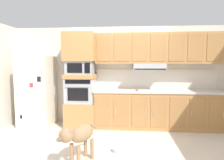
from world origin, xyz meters
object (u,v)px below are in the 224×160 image
refrigerator (37,91)px  dog (79,135)px  built_in_oven (81,90)px  screwdriver (137,90)px  dog_food_bowl (118,150)px  microwave (81,68)px

refrigerator → dog: size_ratio=2.30×
built_in_oven → dog: 1.84m
built_in_oven → screwdriver: 1.40m
dog → dog_food_bowl: (0.59, 0.44, -0.42)m
screwdriver → dog_food_bowl: bearing=-108.7°
built_in_oven → dog_food_bowl: size_ratio=3.50×
microwave → dog_food_bowl: bearing=-53.0°
built_in_oven → dog: size_ratio=0.92×
dog_food_bowl → dog: bearing=-143.4°
screwdriver → dog: screwdriver is taller
built_in_oven → microwave: microwave is taller
dog_food_bowl → refrigerator: bearing=149.3°
microwave → screwdriver: microwave is taller
screwdriver → microwave: bearing=175.7°
refrigerator → screwdriver: 2.50m
refrigerator → built_in_oven: 1.11m
microwave → screwdriver: size_ratio=3.93×
screwdriver → dog_food_bowl: size_ratio=0.82×
refrigerator → microwave: (1.11, 0.07, 0.58)m
refrigerator → microwave: bearing=3.5°
screwdriver → dog_food_bowl: 1.56m
refrigerator → dog: refrigerator is taller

